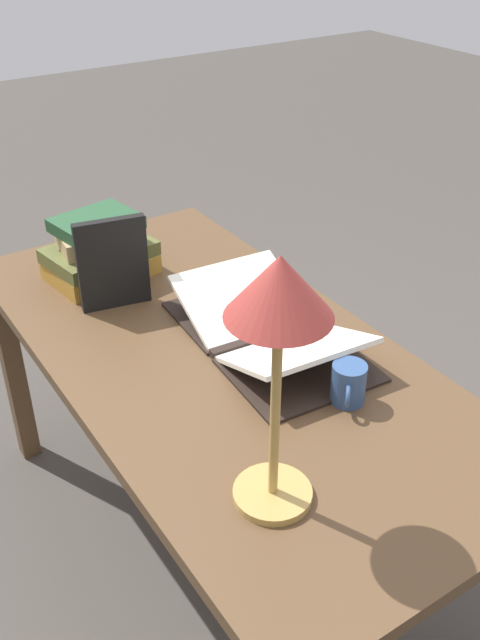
# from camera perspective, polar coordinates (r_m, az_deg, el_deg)

# --- Properties ---
(ground_plane) EXTENTS (12.00, 12.00, 0.00)m
(ground_plane) POSITION_cam_1_polar(r_m,az_deg,el_deg) (2.26, -1.36, -18.06)
(ground_plane) COLOR #47423D
(reading_desk) EXTENTS (1.59, 0.77, 0.74)m
(reading_desk) POSITION_cam_1_polar(r_m,az_deg,el_deg) (1.80, -1.63, -4.72)
(reading_desk) COLOR brown
(reading_desk) RESTS_ON ground_plane
(open_book) EXTENTS (0.59, 0.37, 0.11)m
(open_book) POSITION_cam_1_polar(r_m,az_deg,el_deg) (1.77, 2.21, -0.81)
(open_book) COLOR black
(open_book) RESTS_ON reading_desk
(book_stack_tall) EXTENTS (0.24, 0.32, 0.18)m
(book_stack_tall) POSITION_cam_1_polar(r_m,az_deg,el_deg) (2.08, -11.19, 5.49)
(book_stack_tall) COLOR #BC8933
(book_stack_tall) RESTS_ON reading_desk
(book_standing_upright) EXTENTS (0.06, 0.19, 0.25)m
(book_standing_upright) POSITION_cam_1_polar(r_m,az_deg,el_deg) (1.90, -10.14, 4.45)
(book_standing_upright) COLOR black
(book_standing_upright) RESTS_ON reading_desk
(reading_lamp) EXTENTS (0.18, 0.18, 0.51)m
(reading_lamp) POSITION_cam_1_polar(r_m,az_deg,el_deg) (1.13, 3.11, 0.54)
(reading_lamp) COLOR tan
(reading_lamp) RESTS_ON reading_desk
(coffee_mug) EXTENTS (0.09, 0.09, 0.09)m
(coffee_mug) POSITION_cam_1_polar(r_m,az_deg,el_deg) (1.58, 8.66, -5.07)
(coffee_mug) COLOR #335184
(coffee_mug) RESTS_ON reading_desk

